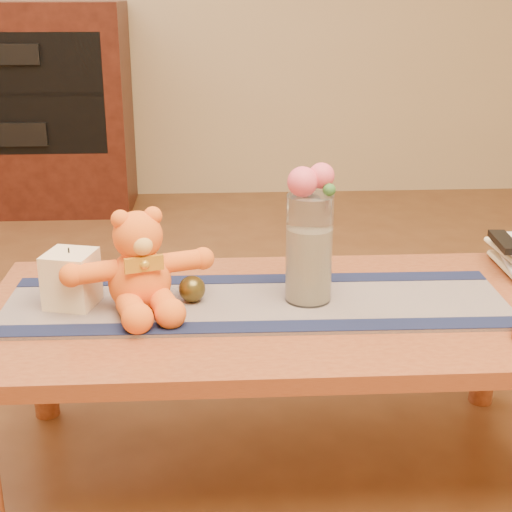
{
  "coord_description": "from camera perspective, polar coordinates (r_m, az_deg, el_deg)",
  "views": [
    {
      "loc": [
        -0.14,
        -1.64,
        1.17
      ],
      "look_at": [
        -0.05,
        0.0,
        0.58
      ],
      "focal_mm": 52.7,
      "sensor_mm": 36.0,
      "label": 1
    }
  ],
  "objects": [
    {
      "name": "cabinet_cavity",
      "position": [
        4.06,
        -18.72,
        11.52
      ],
      "size": [
        1.02,
        0.03,
        0.61
      ],
      "primitive_type": "cube",
      "color": "black",
      "rests_on": "media_cabinet"
    },
    {
      "name": "book_upper",
      "position": [
        2.11,
        17.98,
        0.2
      ],
      "size": [
        0.17,
        0.23,
        0.02
      ],
      "primitive_type": "imported",
      "rotation": [
        0.0,
        0.0,
        0.03
      ],
      "color": "#F3E8BB",
      "rests_on": "book_lower"
    },
    {
      "name": "tv_remote",
      "position": [
        2.09,
        18.34,
        1.02
      ],
      "size": [
        0.06,
        0.16,
        0.02
      ],
      "primitive_type": "cube",
      "rotation": [
        0.0,
        0.0,
        -0.07
      ],
      "color": "black",
      "rests_on": "book_top"
    },
    {
      "name": "table_leg_bl",
      "position": [
        2.21,
        -15.99,
        -6.91
      ],
      "size": [
        0.07,
        0.07,
        0.41
      ],
      "primitive_type": "cylinder",
      "color": "brown",
      "rests_on": "floor"
    },
    {
      "name": "table_leg_br",
      "position": [
        2.3,
        17.12,
        -6.04
      ],
      "size": [
        0.07,
        0.07,
        0.41
      ],
      "primitive_type": "cylinder",
      "color": "brown",
      "rests_on": "floor"
    },
    {
      "name": "rose_right",
      "position": [
        1.73,
        4.99,
        6.09
      ],
      "size": [
        0.06,
        0.06,
        0.06
      ],
      "primitive_type": "sphere",
      "color": "#EA526B",
      "rests_on": "glass_vase"
    },
    {
      "name": "media_cabinet",
      "position": [
        4.3,
        -17.77,
        10.54
      ],
      "size": [
        1.2,
        0.5,
        1.1
      ],
      "primitive_type": "cube",
      "color": "black",
      "rests_on": "floor"
    },
    {
      "name": "candle_wick",
      "position": [
        1.79,
        -14.03,
        0.43
      ],
      "size": [
        0.0,
        0.0,
        0.01
      ],
      "primitive_type": "cylinder",
      "rotation": [
        0.0,
        0.0,
        -0.26
      ],
      "color": "black",
      "rests_on": "pillar_candle"
    },
    {
      "name": "stereo_lower",
      "position": [
        4.19,
        -18.07,
        9.07
      ],
      "size": [
        0.42,
        0.28,
        0.12
      ],
      "primitive_type": "cube",
      "color": "black",
      "rests_on": "media_cabinet"
    },
    {
      "name": "runner_border_far",
      "position": [
        1.94,
        -0.15,
        -1.75
      ],
      "size": [
        1.2,
        0.08,
        0.0
      ],
      "primitive_type": "cube",
      "rotation": [
        0.0,
        0.0,
        -0.01
      ],
      "color": "#121837",
      "rests_on": "persian_runner"
    },
    {
      "name": "cabinet_shelf",
      "position": [
        4.14,
        -18.43,
        11.7
      ],
      "size": [
        1.02,
        0.2,
        0.02
      ],
      "primitive_type": "cube",
      "color": "black",
      "rests_on": "media_cabinet"
    },
    {
      "name": "blue_flower_side",
      "position": [
        1.75,
        3.1,
        5.4
      ],
      "size": [
        0.04,
        0.04,
        0.04
      ],
      "primitive_type": "sphere",
      "color": "#485D9E",
      "rests_on": "glass_vase"
    },
    {
      "name": "blue_flower_back",
      "position": [
        1.76,
        4.35,
        5.79
      ],
      "size": [
        0.04,
        0.04,
        0.04
      ],
      "primitive_type": "sphere",
      "color": "#485D9E",
      "rests_on": "glass_vase"
    },
    {
      "name": "glass_vase",
      "position": [
        1.77,
        4.05,
        0.55
      ],
      "size": [
        0.11,
        0.11,
        0.26
      ],
      "primitive_type": "cylinder",
      "color": "silver",
      "rests_on": "persian_runner"
    },
    {
      "name": "book_bottom",
      "position": [
        2.12,
        18.05,
        -0.8
      ],
      "size": [
        0.17,
        0.23,
        0.02
      ],
      "primitive_type": "imported",
      "rotation": [
        0.0,
        0.0,
        -0.02
      ],
      "color": "#F3E8BB",
      "rests_on": "coffee_table_top"
    },
    {
      "name": "bronze_ball",
      "position": [
        1.8,
        -4.87,
        -2.51
      ],
      "size": [
        0.08,
        0.08,
        0.06
      ],
      "primitive_type": "sphere",
      "rotation": [
        0.0,
        0.0,
        0.2
      ],
      "color": "#463B17",
      "rests_on": "persian_runner"
    },
    {
      "name": "potpourri_fill",
      "position": [
        1.79,
        4.02,
        -0.63
      ],
      "size": [
        0.09,
        0.09,
        0.18
      ],
      "primitive_type": "cylinder",
      "color": "beige",
      "rests_on": "glass_vase"
    },
    {
      "name": "coffee_table_top",
      "position": [
        1.81,
        1.59,
        -4.45
      ],
      "size": [
        1.4,
        0.7,
        0.04
      ],
      "primitive_type": "cube",
      "color": "brown",
      "rests_on": "floor"
    },
    {
      "name": "pillar_candle",
      "position": [
        1.82,
        -13.85,
        -1.69
      ],
      "size": [
        0.13,
        0.13,
        0.13
      ],
      "primitive_type": "cube",
      "rotation": [
        0.0,
        0.0,
        -0.26
      ],
      "color": "#FFE5BB",
      "rests_on": "persian_runner"
    },
    {
      "name": "book_top",
      "position": [
        2.1,
        18.33,
        0.64
      ],
      "size": [
        0.19,
        0.24,
        0.02
      ],
      "primitive_type": "imported",
      "rotation": [
        0.0,
        0.0,
        -0.13
      ],
      "color": "#F3E8BB",
      "rests_on": "book_upper"
    },
    {
      "name": "persian_runner",
      "position": [
        1.81,
        0.04,
        -3.58
      ],
      "size": [
        1.2,
        0.37,
        0.01
      ],
      "primitive_type": "cube",
      "rotation": [
        0.0,
        0.0,
        -0.01
      ],
      "color": "#191D47",
      "rests_on": "coffee_table_top"
    },
    {
      "name": "teddy_bear",
      "position": [
        1.76,
        -8.89,
        -0.39
      ],
      "size": [
        0.4,
        0.37,
        0.23
      ],
      "primitive_type": null,
      "rotation": [
        0.0,
        0.0,
        0.31
      ],
      "color": "orange",
      "rests_on": "persian_runner"
    },
    {
      "name": "rose_left",
      "position": [
        1.72,
        3.55,
        5.64
      ],
      "size": [
        0.07,
        0.07,
        0.07
      ],
      "primitive_type": "sphere",
      "color": "#EA526B",
      "rests_on": "glass_vase"
    },
    {
      "name": "runner_border_near",
      "position": [
        1.67,
        0.26,
        -5.38
      ],
      "size": [
        1.2,
        0.08,
        0.0
      ],
      "primitive_type": "cube",
      "rotation": [
        0.0,
        0.0,
        -0.01
      ],
      "color": "#121837",
      "rests_on": "persian_runner"
    },
    {
      "name": "book_lower",
      "position": [
        2.11,
        18.26,
        -0.36
      ],
      "size": [
        0.2,
        0.25,
        0.02
      ],
      "primitive_type": "imported",
      "rotation": [
        0.0,
        0.0,
        -0.16
      ],
      "color": "#F3E8BB",
      "rests_on": "book_bottom"
    },
    {
      "name": "floor",
      "position": [
        2.02,
        1.47,
        -15.65
      ],
      "size": [
        5.5,
        5.5,
        0.0
      ],
      "primitive_type": "plane",
      "color": "brown",
      "rests_on": "ground"
    },
    {
      "name": "leaf_sprig",
      "position": [
        1.72,
        5.58,
        5.02
      ],
      "size": [
        0.03,
        0.03,
        0.03
      ],
      "primitive_type": "sphere",
      "color": "#33662D",
      "rests_on": "glass_vase"
    },
    {
      "name": "stereo_upper",
      "position": [
        4.14,
        -18.66,
        14.45
      ],
      "size": [
        0.42,
        0.28,
        0.1
      ],
      "primitive_type": "cube",
      "color": "black",
      "rests_on": "media_cabinet"
    }
  ]
}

